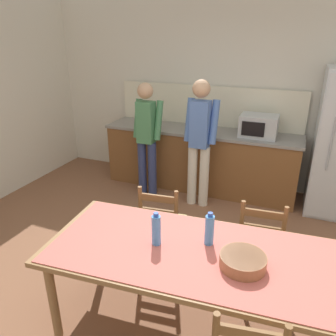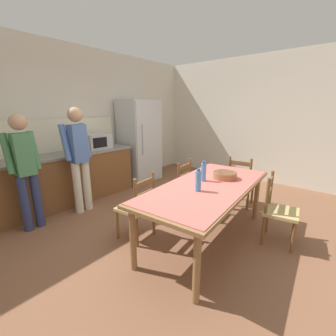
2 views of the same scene
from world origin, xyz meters
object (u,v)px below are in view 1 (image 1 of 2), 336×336
(microwave, at_px, (259,126))
(chair_side_far_right, at_px, (260,241))
(serving_bowl, at_px, (243,260))
(person_at_counter, at_px, (200,138))
(bottle_near_centre, at_px, (156,230))
(dining_table, at_px, (191,258))
(person_at_sink, at_px, (147,135))
(chair_side_far_left, at_px, (162,224))
(bottle_off_centre, at_px, (209,230))

(microwave, xyz_separation_m, chair_side_far_right, (0.32, -1.79, -0.64))
(serving_bowl, relative_size, person_at_counter, 0.18)
(microwave, relative_size, bottle_near_centre, 1.85)
(dining_table, height_order, person_at_sink, person_at_sink)
(person_at_counter, bearing_deg, bottle_near_centre, -171.77)
(serving_bowl, height_order, chair_side_far_left, chair_side_far_left)
(dining_table, xyz_separation_m, person_at_counter, (-0.58, 2.09, 0.27))
(chair_side_far_left, height_order, person_at_sink, person_at_sink)
(person_at_sink, relative_size, person_at_counter, 0.95)
(chair_side_far_left, bearing_deg, dining_table, 120.02)
(person_at_sink, distance_m, person_at_counter, 0.79)
(bottle_near_centre, height_order, person_at_sink, person_at_sink)
(chair_side_far_right, xyz_separation_m, person_at_counter, (-1.00, 1.27, 0.54))
(microwave, height_order, bottle_near_centre, microwave)
(bottle_near_centre, xyz_separation_m, person_at_sink, (-1.09, 2.13, 0.03))
(chair_side_far_left, bearing_deg, serving_bowl, 133.53)
(microwave, distance_m, chair_side_far_left, 2.08)
(bottle_near_centre, xyz_separation_m, chair_side_far_left, (-0.28, 0.76, -0.46))
(dining_table, height_order, serving_bowl, serving_bowl)
(bottle_off_centre, relative_size, person_at_counter, 0.16)
(serving_bowl, bearing_deg, bottle_off_centre, 149.18)
(microwave, bearing_deg, bottle_near_centre, -98.23)
(bottle_off_centre, bearing_deg, serving_bowl, -30.82)
(bottle_near_centre, relative_size, bottle_off_centre, 1.00)
(person_at_counter, bearing_deg, dining_table, -164.55)
(serving_bowl, distance_m, person_at_counter, 2.34)
(bottle_off_centre, distance_m, chair_side_far_left, 1.00)
(bottle_near_centre, relative_size, person_at_sink, 0.16)
(bottle_near_centre, bearing_deg, person_at_counter, 98.23)
(chair_side_far_left, distance_m, person_at_sink, 1.67)
(dining_table, distance_m, bottle_near_centre, 0.34)
(serving_bowl, bearing_deg, bottle_near_centre, 178.26)
(dining_table, relative_size, bottle_off_centre, 8.34)
(chair_side_far_right, xyz_separation_m, person_at_sink, (-1.79, 1.29, 0.49))
(person_at_counter, bearing_deg, serving_bowl, -155.66)
(dining_table, bearing_deg, microwave, 87.62)
(serving_bowl, bearing_deg, person_at_sink, 129.22)
(person_at_sink, bearing_deg, person_at_counter, -91.42)
(person_at_sink, bearing_deg, dining_table, -147.02)
(person_at_counter, bearing_deg, chair_side_far_left, -178.88)
(dining_table, distance_m, chair_side_far_right, 0.96)
(bottle_off_centre, bearing_deg, chair_side_far_right, 64.39)
(serving_bowl, bearing_deg, chair_side_far_right, 87.27)
(bottle_off_centre, height_order, chair_side_far_right, bottle_off_centre)
(dining_table, relative_size, bottle_near_centre, 8.34)
(microwave, height_order, person_at_sink, person_at_sink)
(dining_table, bearing_deg, serving_bowl, -6.18)
(dining_table, height_order, chair_side_far_left, chair_side_far_left)
(chair_side_far_right, distance_m, person_at_counter, 1.71)
(microwave, bearing_deg, dining_table, -92.38)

